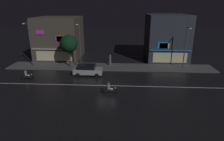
# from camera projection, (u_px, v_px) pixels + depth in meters

# --- Properties ---
(ground_plane) EXTENTS (140.00, 140.00, 0.00)m
(ground_plane) POSITION_uv_depth(u_px,v_px,m) (106.00, 86.00, 25.72)
(ground_plane) COLOR black
(lane_divider_stripe) EXTENTS (33.12, 0.16, 0.01)m
(lane_divider_stripe) POSITION_uv_depth(u_px,v_px,m) (106.00, 86.00, 25.72)
(lane_divider_stripe) COLOR beige
(lane_divider_stripe) RESTS_ON ground
(sidewalk_far) EXTENTS (34.87, 4.09, 0.14)m
(sidewalk_far) POSITION_uv_depth(u_px,v_px,m) (110.00, 67.00, 33.33)
(sidewalk_far) COLOR #4C4C4F
(sidewalk_far) RESTS_ON ground
(storefront_left_block) EXTENTS (8.17, 8.13, 8.00)m
(storefront_left_block) POSITION_uv_depth(u_px,v_px,m) (59.00, 38.00, 38.34)
(storefront_left_block) COLOR #4C443A
(storefront_left_block) RESTS_ON ground
(storefront_center_block) EXTENTS (7.45, 9.18, 8.51)m
(storefront_center_block) POSITION_uv_depth(u_px,v_px,m) (166.00, 37.00, 37.63)
(storefront_center_block) COLOR #2D333D
(storefront_center_block) RESTS_ON ground
(streetlamp_west) EXTENTS (0.44, 1.64, 7.43)m
(streetlamp_west) POSITION_uv_depth(u_px,v_px,m) (29.00, 41.00, 32.13)
(streetlamp_west) COLOR #47494C
(streetlamp_west) RESTS_ON sidewalk_far
(streetlamp_mid) EXTENTS (0.44, 1.64, 7.37)m
(streetlamp_mid) POSITION_uv_depth(u_px,v_px,m) (80.00, 42.00, 31.37)
(streetlamp_mid) COLOR #47494C
(streetlamp_mid) RESTS_ON sidewalk_far
(streetlamp_east) EXTENTS (0.44, 1.64, 6.81)m
(streetlamp_east) POSITION_uv_depth(u_px,v_px,m) (186.00, 44.00, 31.11)
(streetlamp_east) COLOR #47494C
(streetlamp_east) RESTS_ON sidewalk_far
(pedestrian_on_sidewalk) EXTENTS (0.37, 0.37, 1.86)m
(pedestrian_on_sidewalk) POSITION_uv_depth(u_px,v_px,m) (110.00, 60.00, 33.86)
(pedestrian_on_sidewalk) COLOR #4C664C
(pedestrian_on_sidewalk) RESTS_ON sidewalk_far
(street_tree) EXTENTS (2.96, 2.96, 5.43)m
(street_tree) POSITION_uv_depth(u_px,v_px,m) (69.00, 44.00, 32.05)
(street_tree) COLOR #473323
(street_tree) RESTS_ON sidewalk_far
(parked_car_near_kerb) EXTENTS (4.30, 1.98, 1.67)m
(parked_car_near_kerb) POSITION_uv_depth(u_px,v_px,m) (88.00, 70.00, 29.24)
(parked_car_near_kerb) COLOR #9EA0A5
(parked_car_near_kerb) RESTS_ON ground
(motorcycle_lead) EXTENTS (1.90, 0.60, 1.52)m
(motorcycle_lead) POSITION_uv_depth(u_px,v_px,m) (109.00, 89.00, 23.18)
(motorcycle_lead) COLOR black
(motorcycle_lead) RESTS_ON ground
(motorcycle_following) EXTENTS (1.90, 0.60, 1.52)m
(motorcycle_following) POSITION_uv_depth(u_px,v_px,m) (26.00, 75.00, 27.67)
(motorcycle_following) COLOR black
(motorcycle_following) RESTS_ON ground
(traffic_cone) EXTENTS (0.36, 0.36, 0.55)m
(traffic_cone) POSITION_uv_depth(u_px,v_px,m) (101.00, 70.00, 30.82)
(traffic_cone) COLOR orange
(traffic_cone) RESTS_ON ground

